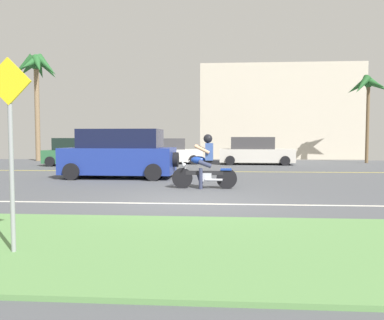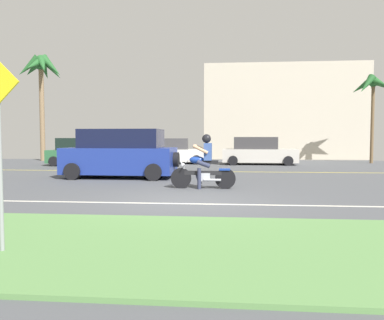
{
  "view_description": "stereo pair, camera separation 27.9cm",
  "coord_description": "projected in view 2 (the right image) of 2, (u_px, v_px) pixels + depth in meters",
  "views": [
    {
      "loc": [
        0.73,
        -9.46,
        1.59
      ],
      "look_at": [
        -0.24,
        4.48,
        0.77
      ],
      "focal_mm": 35.33,
      "sensor_mm": 36.0,
      "label": 1
    },
    {
      "loc": [
        1.01,
        -9.44,
        1.59
      ],
      "look_at": [
        -0.24,
        4.48,
        0.77
      ],
      "focal_mm": 35.33,
      "sensor_mm": 36.0,
      "label": 2
    }
  ],
  "objects": [
    {
      "name": "lane_line_far",
      "position": [
        204.0,
        171.0,
        17.88
      ],
      "size": [
        50.4,
        0.12,
        0.01
      ],
      "primitive_type": "cube",
      "color": "yellow",
      "rests_on": "ground"
    },
    {
      "name": "building_far",
      "position": [
        283.0,
        113.0,
        29.75
      ],
      "size": [
        12.2,
        4.0,
        7.17
      ],
      "primitive_type": "cube",
      "color": "beige",
      "rests_on": "ground"
    },
    {
      "name": "palm_tree_1",
      "position": [
        41.0,
        72.0,
        26.14
      ],
      "size": [
        3.36,
        3.45,
        7.36
      ],
      "color": "#846B4C",
      "rests_on": "ground"
    },
    {
      "name": "motorcyclist",
      "position": [
        204.0,
        166.0,
        11.82
      ],
      "size": [
        2.04,
        0.67,
        1.71
      ],
      "color": "black",
      "rests_on": "ground"
    },
    {
      "name": "parked_car_0",
      "position": [
        83.0,
        153.0,
        21.87
      ],
      "size": [
        3.97,
        1.96,
        1.59
      ],
      "color": "#2D663D",
      "rests_on": "ground"
    },
    {
      "name": "parked_car_2",
      "position": [
        258.0,
        152.0,
        22.69
      ],
      "size": [
        4.45,
        2.09,
        1.65
      ],
      "color": "beige",
      "rests_on": "ground"
    },
    {
      "name": "palm_tree_0",
      "position": [
        373.0,
        89.0,
        23.63
      ],
      "size": [
        2.7,
        2.73,
        5.56
      ],
      "color": "brown",
      "rests_on": "ground"
    },
    {
      "name": "grass_median",
      "position": [
        156.0,
        245.0,
        5.49
      ],
      "size": [
        56.0,
        3.8,
        0.06
      ],
      "primitive_type": "cube",
      "color": "#5B8C4C",
      "rests_on": "ground"
    },
    {
      "name": "ground",
      "position": [
        195.0,
        186.0,
        12.55
      ],
      "size": [
        56.0,
        30.0,
        0.04
      ],
      "primitive_type": "cube",
      "color": "#4C4F54"
    },
    {
      "name": "parked_car_1",
      "position": [
        172.0,
        152.0,
        23.54
      ],
      "size": [
        4.1,
        2.12,
        1.57
      ],
      "color": "white",
      "rests_on": "ground"
    },
    {
      "name": "lane_line_near",
      "position": [
        184.0,
        204.0,
        9.11
      ],
      "size": [
        50.4,
        0.12,
        0.01
      ],
      "primitive_type": "cube",
      "color": "silver",
      "rests_on": "ground"
    },
    {
      "name": "suv_nearby",
      "position": [
        121.0,
        154.0,
        15.11
      ],
      "size": [
        4.59,
        2.24,
        1.94
      ],
      "color": "navy",
      "rests_on": "ground"
    }
  ]
}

